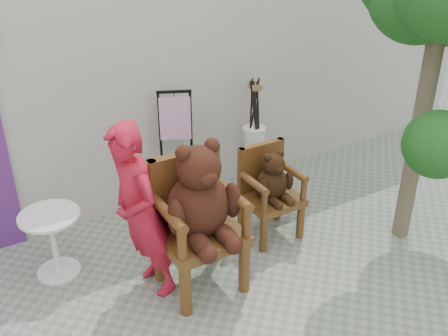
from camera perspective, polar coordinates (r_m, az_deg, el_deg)
name	(u,v)px	position (r m, az deg, el deg)	size (l,w,h in m)	color
ground_plane	(341,299)	(5.35, 12.60, -13.76)	(60.00, 60.00, 0.00)	gray
back_wall	(189,67)	(6.86, -3.81, 10.91)	(9.00, 1.00, 3.00)	#BAB8AE
chair_big	(199,207)	(4.89, -2.79, -4.24)	(0.77, 0.83, 1.57)	#472A0F
chair_small	(270,184)	(5.80, 5.06, -1.79)	(0.60, 0.56, 1.05)	#472A0F
person	(141,213)	(4.85, -9.03, -4.82)	(0.66, 0.43, 1.80)	#B0152A
cafe_table	(53,237)	(5.54, -18.14, -7.14)	(0.60, 0.60, 0.70)	white
display_stand	(177,164)	(6.34, -5.11, 0.44)	(0.55, 0.50, 1.51)	black
stool_bucket	(254,140)	(6.81, 3.30, 3.08)	(0.32, 0.32, 1.45)	white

